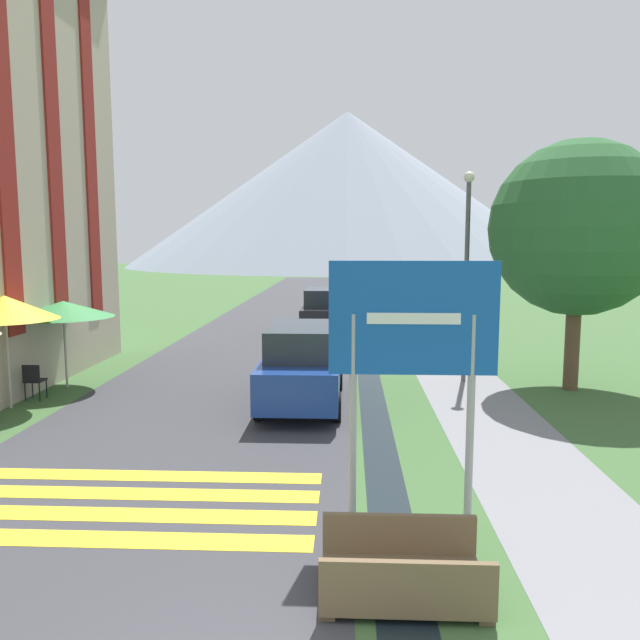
% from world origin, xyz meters
% --- Properties ---
extents(ground_plane, '(160.00, 160.00, 0.00)m').
position_xyz_m(ground_plane, '(0.00, 20.00, 0.00)').
color(ground_plane, '#3D6033').
extents(road, '(6.40, 60.00, 0.01)m').
position_xyz_m(road, '(-2.50, 30.00, 0.00)').
color(road, '#38383D').
rests_on(road, ground_plane).
extents(footpath, '(2.20, 60.00, 0.01)m').
position_xyz_m(footpath, '(3.60, 30.00, 0.00)').
color(footpath, slate).
rests_on(footpath, ground_plane).
extents(drainage_channel, '(0.60, 60.00, 0.00)m').
position_xyz_m(drainage_channel, '(1.20, 30.00, 0.00)').
color(drainage_channel, black).
rests_on(drainage_channel, ground_plane).
extents(crosswalk_marking, '(5.44, 2.54, 0.01)m').
position_xyz_m(crosswalk_marking, '(-2.50, 4.24, 0.01)').
color(crosswalk_marking, yellow).
rests_on(crosswalk_marking, ground_plane).
extents(mountain_distant, '(67.35, 67.35, 23.48)m').
position_xyz_m(mountain_distant, '(0.41, 94.73, 11.74)').
color(mountain_distant, gray).
rests_on(mountain_distant, ground_plane).
extents(road_sign, '(2.10, 0.11, 3.43)m').
position_xyz_m(road_sign, '(1.43, 3.74, 2.36)').
color(road_sign, '#9E9EA3').
rests_on(road_sign, ground_plane).
extents(footbridge, '(1.70, 1.10, 0.65)m').
position_xyz_m(footbridge, '(1.20, 2.14, 0.23)').
color(footbridge, brown).
rests_on(footbridge, ground_plane).
extents(parked_car_near, '(1.78, 4.51, 1.82)m').
position_xyz_m(parked_car_near, '(-0.40, 9.78, 0.91)').
color(parked_car_near, navy).
rests_on(parked_car_near, ground_plane).
extents(parked_car_far, '(1.72, 4.04, 1.82)m').
position_xyz_m(parked_car_far, '(-0.37, 20.62, 0.91)').
color(parked_car_far, black).
rests_on(parked_car_far, ground_plane).
extents(cafe_chair_far_left, '(0.40, 0.40, 0.85)m').
position_xyz_m(cafe_chair_far_left, '(-6.64, 9.84, 0.51)').
color(cafe_chair_far_left, black).
rests_on(cafe_chair_far_left, ground_plane).
extents(cafe_umbrella_middle_yellow, '(2.25, 2.25, 2.50)m').
position_xyz_m(cafe_umbrella_middle_yellow, '(-6.82, 9.14, 2.24)').
color(cafe_umbrella_middle_yellow, '#B7B2A8').
rests_on(cafe_umbrella_middle_yellow, ground_plane).
extents(cafe_umbrella_rear_green, '(2.47, 2.47, 2.19)m').
position_xyz_m(cafe_umbrella_rear_green, '(-6.48, 11.16, 1.99)').
color(cafe_umbrella_rear_green, '#B7B2A8').
rests_on(cafe_umbrella_rear_green, ground_plane).
extents(streetlamp, '(0.28, 0.28, 5.43)m').
position_xyz_m(streetlamp, '(3.68, 12.33, 3.20)').
color(streetlamp, '#515156').
rests_on(streetlamp, ground_plane).
extents(tree_by_path, '(4.25, 4.25, 6.11)m').
position_xyz_m(tree_by_path, '(6.18, 11.52, 3.97)').
color(tree_by_path, brown).
rests_on(tree_by_path, ground_plane).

